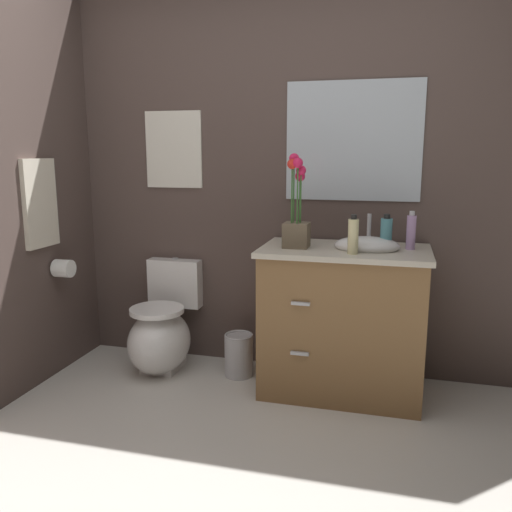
# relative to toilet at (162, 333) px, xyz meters

# --- Properties ---
(wall_back) EXTENTS (4.16, 0.05, 2.50)m
(wall_back) POSITION_rel_toilet_xyz_m (0.91, 0.30, 1.01)
(wall_back) COLOR #4C3D38
(wall_back) RESTS_ON ground_plane
(toilet) EXTENTS (0.38, 0.59, 0.69)m
(toilet) POSITION_rel_toilet_xyz_m (0.00, 0.00, 0.00)
(toilet) COLOR white
(toilet) RESTS_ON ground_plane
(vanity_cabinet) EXTENTS (0.94, 0.56, 1.04)m
(vanity_cabinet) POSITION_rel_toilet_xyz_m (1.15, -0.03, 0.20)
(vanity_cabinet) COLOR brown
(vanity_cabinet) RESTS_ON ground_plane
(flower_vase) EXTENTS (0.14, 0.14, 0.52)m
(flower_vase) POSITION_rel_toilet_xyz_m (0.88, -0.07, 0.78)
(flower_vase) COLOR brown
(flower_vase) RESTS_ON vanity_cabinet
(soap_bottle) EXTENTS (0.05, 0.05, 0.21)m
(soap_bottle) POSITION_rel_toilet_xyz_m (1.50, 0.03, 0.71)
(soap_bottle) COLOR #B28CBF
(soap_bottle) RESTS_ON vanity_cabinet
(lotion_bottle) EXTENTS (0.06, 0.06, 0.21)m
(lotion_bottle) POSITION_rel_toilet_xyz_m (1.20, -0.19, 0.71)
(lotion_bottle) COLOR beige
(lotion_bottle) RESTS_ON vanity_cabinet
(hand_wash_bottle) EXTENTS (0.06, 0.06, 0.20)m
(hand_wash_bottle) POSITION_rel_toilet_xyz_m (1.37, -0.01, 0.70)
(hand_wash_bottle) COLOR teal
(hand_wash_bottle) RESTS_ON vanity_cabinet
(trash_bin) EXTENTS (0.18, 0.18, 0.27)m
(trash_bin) POSITION_rel_toilet_xyz_m (0.51, 0.03, -0.11)
(trash_bin) COLOR #B7B7BC
(trash_bin) RESTS_ON ground_plane
(wall_poster) EXTENTS (0.38, 0.01, 0.49)m
(wall_poster) POSITION_rel_toilet_xyz_m (0.00, 0.27, 1.16)
(wall_poster) COLOR silver
(wall_mirror) EXTENTS (0.80, 0.01, 0.70)m
(wall_mirror) POSITION_rel_toilet_xyz_m (1.15, 0.27, 1.21)
(wall_mirror) COLOR #B2BCC6
(hanging_towel) EXTENTS (0.03, 0.28, 0.52)m
(hanging_towel) POSITION_rel_toilet_xyz_m (-0.61, -0.30, 0.85)
(hanging_towel) COLOR beige
(toilet_paper_roll) EXTENTS (0.11, 0.11, 0.11)m
(toilet_paper_roll) POSITION_rel_toilet_xyz_m (-0.56, -0.20, 0.44)
(toilet_paper_roll) COLOR white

